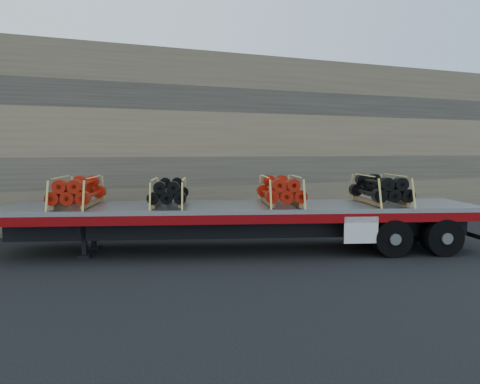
# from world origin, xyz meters

# --- Properties ---
(ground) EXTENTS (120.00, 120.00, 0.00)m
(ground) POSITION_xyz_m (0.00, 0.00, 0.00)
(ground) COLOR black
(ground) RESTS_ON ground
(rock_wall) EXTENTS (44.00, 3.00, 7.00)m
(rock_wall) POSITION_xyz_m (0.00, 6.50, 3.50)
(rock_wall) COLOR #7A6B54
(rock_wall) RESTS_ON ground
(trailer) EXTENTS (14.24, 6.81, 1.41)m
(trailer) POSITION_xyz_m (-0.22, -0.01, 0.70)
(trailer) COLOR #9A9DA1
(trailer) RESTS_ON ground
(bundle_front) EXTENTS (1.81, 2.56, 0.82)m
(bundle_front) POSITION_xyz_m (-4.84, 1.44, 1.82)
(bundle_front) COLOR #A41708
(bundle_front) RESTS_ON trailer
(bundle_midfront) EXTENTS (1.66, 2.36, 0.76)m
(bundle_midfront) POSITION_xyz_m (-2.30, 0.64, 1.79)
(bundle_midfront) COLOR black
(bundle_midfront) RESTS_ON trailer
(bundle_midrear) EXTENTS (1.80, 2.56, 0.82)m
(bundle_midrear) POSITION_xyz_m (0.89, -0.36, 1.82)
(bundle_midrear) COLOR #A41708
(bundle_midrear) RESTS_ON trailer
(bundle_rear) EXTENTS (1.85, 2.62, 0.84)m
(bundle_rear) POSITION_xyz_m (3.85, -1.29, 1.83)
(bundle_rear) COLOR black
(bundle_rear) RESTS_ON trailer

